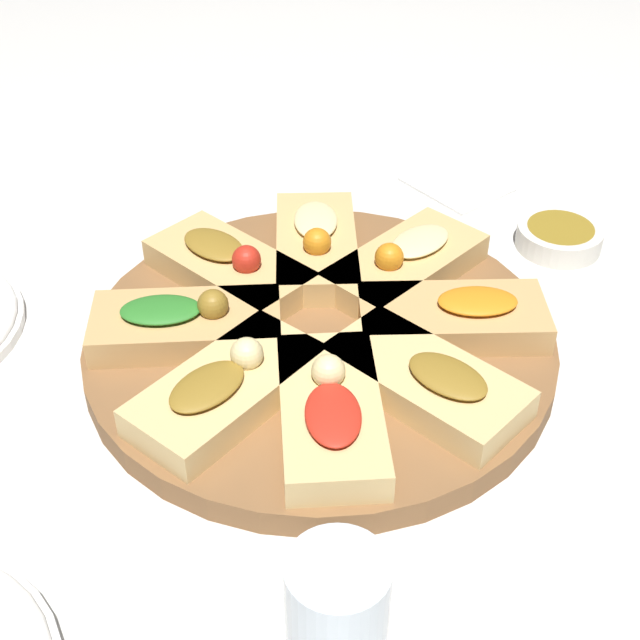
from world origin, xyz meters
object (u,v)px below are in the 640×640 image
(water_glass, at_px, (337,608))
(dipping_bowl, at_px, (559,236))
(napkin_stack, at_px, (457,183))
(serving_board, at_px, (320,342))

(water_glass, distance_m, dipping_bowl, 0.53)
(water_glass, distance_m, napkin_stack, 0.61)
(serving_board, relative_size, water_glass, 5.07)
(dipping_bowl, bearing_deg, napkin_stack, 2.42)
(napkin_stack, height_order, dipping_bowl, dipping_bowl)
(serving_board, height_order, water_glass, water_glass)
(water_glass, xyz_separation_m, dipping_bowl, (0.26, -0.46, -0.03))
(water_glass, relative_size, napkin_stack, 0.78)
(serving_board, xyz_separation_m, dipping_bowl, (0.01, -0.31, 0.00))
(serving_board, distance_m, water_glass, 0.29)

